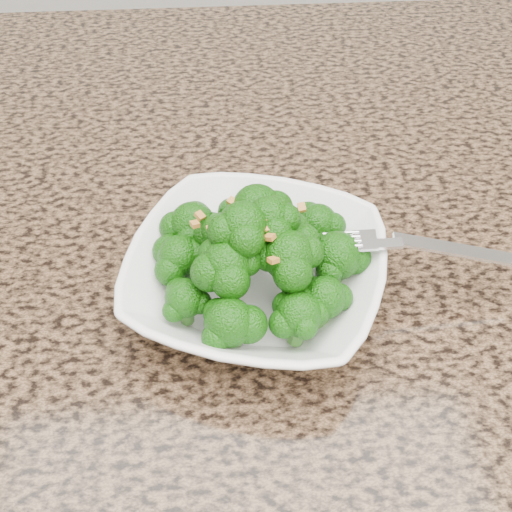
{
  "coord_description": "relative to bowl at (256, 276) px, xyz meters",
  "views": [
    {
      "loc": [
        -0.01,
        -0.13,
        1.32
      ],
      "look_at": [
        0.02,
        0.24,
        0.95
      ],
      "focal_mm": 45.0,
      "sensor_mm": 36.0,
      "label": 1
    }
  ],
  "objects": [
    {
      "name": "fork",
      "position": [
        0.11,
        -0.0,
        0.03
      ],
      "size": [
        0.19,
        0.05,
        0.01
      ],
      "primitive_type": null,
      "rotation": [
        0.0,
        0.0,
        -0.1
      ],
      "color": "silver",
      "rests_on": "bowl"
    },
    {
      "name": "bowl",
      "position": [
        0.0,
        0.0,
        0.0
      ],
      "size": [
        0.27,
        0.27,
        0.05
      ],
      "primitive_type": "imported",
      "rotation": [
        0.0,
        0.0,
        -0.32
      ],
      "color": "white",
      "rests_on": "granite_counter"
    },
    {
      "name": "garlic_topping",
      "position": [
        0.0,
        0.0,
        0.1
      ],
      "size": [
        0.11,
        0.11,
        0.01
      ],
      "primitive_type": null,
      "color": "orange",
      "rests_on": "broccoli_pile"
    },
    {
      "name": "granite_counter",
      "position": [
        -0.02,
        0.06,
        -0.04
      ],
      "size": [
        1.64,
        1.04,
        0.03
      ],
      "primitive_type": "cube",
      "color": "brown",
      "rests_on": "cabinet"
    },
    {
      "name": "broccoli_pile",
      "position": [
        0.0,
        0.0,
        0.06
      ],
      "size": [
        0.19,
        0.19,
        0.07
      ],
      "primitive_type": null,
      "color": "#15570A",
      "rests_on": "bowl"
    },
    {
      "name": "cabinet",
      "position": [
        -0.02,
        0.06,
        -0.49
      ],
      "size": [
        1.55,
        0.95,
        0.87
      ],
      "primitive_type": "cube",
      "color": "#342315",
      "rests_on": "ground"
    }
  ]
}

